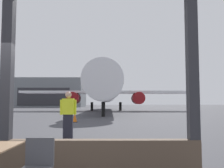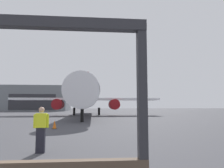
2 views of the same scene
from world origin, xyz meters
name	(u,v)px [view 1 (image 1 of 2)]	position (x,y,z in m)	size (l,w,h in m)	color
ground_plane	(99,110)	(0.00, 40.00, 0.00)	(220.00, 220.00, 0.00)	#424247
window_frame	(6,105)	(0.00, 0.00, 1.31)	(7.38, 0.24, 3.70)	brown
cafe_chair_window_left	(37,164)	(1.00, -1.34, 0.53)	(0.41, 0.41, 0.86)	#4C4C51
airplane	(106,90)	(1.34, 34.10, 3.35)	(27.34, 36.93, 10.27)	silver
ground_crew_worker	(68,116)	(0.54, 3.88, 0.90)	(0.56, 0.22, 1.74)	black
traffic_cone	(75,118)	(-0.46, 12.60, 0.30)	(0.36, 0.36, 0.64)	orange
distant_hangar	(50,93)	(-17.45, 76.31, 4.38)	(21.75, 16.81, 8.77)	slate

